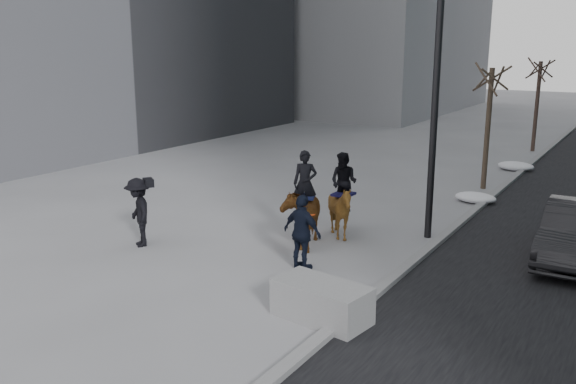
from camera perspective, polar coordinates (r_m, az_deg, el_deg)
The scene contains 11 objects.
ground at distance 14.31m, azimuth -2.55°, elevation -6.82°, with size 120.00×120.00×0.00m, color gray.
curb at distance 22.11m, azimuth 18.95°, elevation 0.01°, with size 0.25×90.00×0.12m, color gray.
planter at distance 11.50m, azimuth 3.17°, elevation -10.18°, with size 1.80×0.90×0.72m, color gray.
tree_near at distance 22.36m, azimuth 18.22°, elevation 6.17°, with size 1.20×1.20×4.69m, color #3A2F22, non-canonical shape.
tree_far at distance 31.24m, azimuth 22.28°, elevation 7.81°, with size 1.20×1.20×4.69m, color #35261F, non-canonical shape.
mounted_left at distance 15.42m, azimuth 1.35°, elevation -1.77°, with size 1.51×2.06×2.42m.
mounted_right at distance 16.01m, azimuth 5.01°, elevation -1.18°, with size 1.23×1.38×2.28m.
feeder at distance 13.73m, azimuth 1.35°, elevation -3.83°, with size 1.08×0.94×1.75m.
camera_crew at distance 15.81m, azimuth -13.80°, elevation -1.83°, with size 1.30×1.18×1.75m.
lamppost at distance 16.05m, azimuth 14.05°, elevation 13.25°, with size 0.25×1.69×9.09m.
snow_piles at distance 23.84m, azimuth 19.25°, elevation 1.23°, with size 1.42×6.90×0.36m.
Camera 1 is at (7.57, -11.05, 5.02)m, focal length 38.00 mm.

